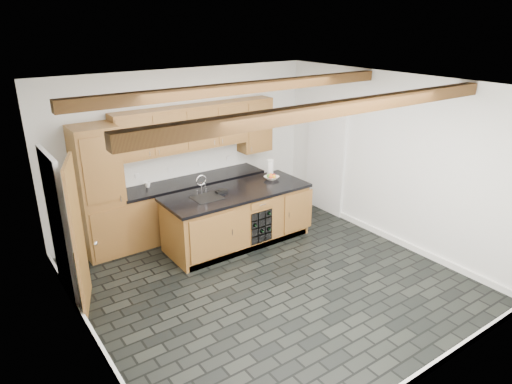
% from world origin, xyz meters
% --- Properties ---
extents(ground, '(5.00, 5.00, 0.00)m').
position_xyz_m(ground, '(0.00, 0.00, 0.00)').
color(ground, black).
rests_on(ground, ground).
extents(room_shell, '(5.01, 5.00, 5.00)m').
position_xyz_m(room_shell, '(-0.09, 0.53, 1.53)').
color(room_shell, white).
rests_on(room_shell, ground).
extents(back_cabinetry, '(3.65, 0.62, 2.20)m').
position_xyz_m(back_cabinetry, '(-0.38, 2.24, 0.98)').
color(back_cabinetry, '#955B2F').
rests_on(back_cabinetry, ground).
extents(island, '(2.48, 0.96, 0.93)m').
position_xyz_m(island, '(0.31, 1.28, 0.46)').
color(island, '#955B2F').
rests_on(island, ground).
extents(faucet, '(0.45, 0.40, 0.34)m').
position_xyz_m(faucet, '(-0.25, 1.33, 0.96)').
color(faucet, black).
rests_on(faucet, island).
extents(kitchen_scale, '(0.19, 0.13, 0.06)m').
position_xyz_m(kitchen_scale, '(0.05, 1.37, 0.96)').
color(kitchen_scale, black).
rests_on(kitchen_scale, island).
extents(fruit_bowl, '(0.29, 0.29, 0.06)m').
position_xyz_m(fruit_bowl, '(1.10, 1.41, 0.96)').
color(fruit_bowl, white).
rests_on(fruit_bowl, island).
extents(fruit_cluster, '(0.16, 0.17, 0.07)m').
position_xyz_m(fruit_cluster, '(1.10, 1.41, 0.99)').
color(fruit_cluster, '#AA161E').
rests_on(fruit_cluster, fruit_bowl).
extents(paper_towel, '(0.12, 0.12, 0.27)m').
position_xyz_m(paper_towel, '(1.25, 1.65, 1.07)').
color(paper_towel, white).
rests_on(paper_towel, island).
extents(mug, '(0.12, 0.12, 0.09)m').
position_xyz_m(mug, '(-0.83, 2.29, 0.98)').
color(mug, white).
rests_on(mug, back_cabinetry).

